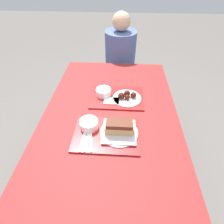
# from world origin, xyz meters

# --- Properties ---
(ground_plane) EXTENTS (12.00, 12.00, 0.00)m
(ground_plane) POSITION_xyz_m (0.00, 0.00, 0.00)
(ground_plane) COLOR #605B56
(picnic_table) EXTENTS (0.92, 1.53, 0.75)m
(picnic_table) POSITION_xyz_m (0.00, 0.00, 0.65)
(picnic_table) COLOR maroon
(picnic_table) RESTS_ON ground_plane
(picnic_bench_far) EXTENTS (0.88, 0.28, 0.43)m
(picnic_bench_far) POSITION_xyz_m (0.00, 0.98, 0.37)
(picnic_bench_far) COLOR maroon
(picnic_bench_far) RESTS_ON ground_plane
(tray_near) EXTENTS (0.40, 0.29, 0.01)m
(tray_near) POSITION_xyz_m (-0.01, -0.16, 0.75)
(tray_near) COLOR red
(tray_near) RESTS_ON picnic_table
(tray_far) EXTENTS (0.40, 0.29, 0.01)m
(tray_far) POSITION_xyz_m (0.04, 0.21, 0.75)
(tray_far) COLOR red
(tray_far) RESTS_ON picnic_table
(bowl_coleslaw_near) EXTENTS (0.11, 0.11, 0.05)m
(bowl_coleslaw_near) POSITION_xyz_m (-0.12, -0.12, 0.79)
(bowl_coleslaw_near) COLOR white
(bowl_coleslaw_near) RESTS_ON tray_near
(brisket_sandwich_plate) EXTENTS (0.23, 0.23, 0.09)m
(brisket_sandwich_plate) POSITION_xyz_m (0.07, -0.15, 0.79)
(brisket_sandwich_plate) COLOR white
(brisket_sandwich_plate) RESTS_ON tray_near
(plastic_fork_near) EXTENTS (0.02, 0.17, 0.00)m
(plastic_fork_near) POSITION_xyz_m (-0.12, -0.22, 0.76)
(plastic_fork_near) COLOR white
(plastic_fork_near) RESTS_ON tray_near
(plastic_knife_near) EXTENTS (0.05, 0.17, 0.00)m
(plastic_knife_near) POSITION_xyz_m (-0.10, -0.22, 0.76)
(plastic_knife_near) COLOR white
(plastic_knife_near) RESTS_ON tray_near
(plastic_spoon_near) EXTENTS (0.02, 0.17, 0.00)m
(plastic_spoon_near) POSITION_xyz_m (-0.14, -0.22, 0.76)
(plastic_spoon_near) COLOR white
(plastic_spoon_near) RESTS_ON tray_near
(condiment_packet) EXTENTS (0.04, 0.03, 0.01)m
(condiment_packet) POSITION_xyz_m (0.02, -0.10, 0.76)
(condiment_packet) COLOR #3F3F47
(condiment_packet) RESTS_ON tray_near
(bowl_coleslaw_far) EXTENTS (0.11, 0.11, 0.05)m
(bowl_coleslaw_far) POSITION_xyz_m (-0.07, 0.22, 0.79)
(bowl_coleslaw_far) COLOR white
(bowl_coleslaw_far) RESTS_ON tray_far
(wings_plate_far) EXTENTS (0.21, 0.21, 0.06)m
(wings_plate_far) POSITION_xyz_m (0.11, 0.19, 0.78)
(wings_plate_far) COLOR white
(wings_plate_far) RESTS_ON tray_far
(napkin_far) EXTENTS (0.11, 0.08, 0.01)m
(napkin_far) POSITION_xyz_m (-0.00, 0.15, 0.76)
(napkin_far) COLOR white
(napkin_far) RESTS_ON tray_far
(person_seated_across) EXTENTS (0.33, 0.33, 0.73)m
(person_seated_across) POSITION_xyz_m (0.04, 0.98, 0.74)
(person_seated_across) COLOR #4C6093
(person_seated_across) RESTS_ON picnic_bench_far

